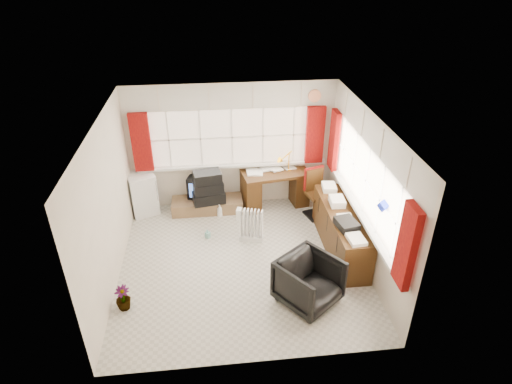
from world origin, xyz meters
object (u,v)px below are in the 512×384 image
radiator (251,228)px  crt_tv (202,186)px  office_chair (309,282)px  credenza (341,230)px  desk_lamp (289,157)px  task_chair (315,190)px  tv_bench (207,205)px  desk (275,186)px  mini_fridge (143,194)px

radiator → crt_tv: size_ratio=1.04×
radiator → office_chair: bearing=-67.5°
radiator → credenza: bearing=-16.2°
desk_lamp → task_chair: size_ratio=0.44×
tv_bench → office_chair: bearing=-61.9°
desk → crt_tv: desk is taller
credenza → crt_tv: bearing=144.4°
crt_tv → radiator: bearing=-55.4°
tv_bench → radiator: bearing=-54.3°
tv_bench → crt_tv: size_ratio=2.32×
office_chair → crt_tv: office_chair is taller
credenza → tv_bench: size_ratio=1.43×
office_chair → radiator: 1.78m
desk_lamp → task_chair: desk_lamp is taller
task_chair → tv_bench: task_chair is taller
mini_fridge → desk_lamp: bearing=0.8°
office_chair → credenza: bearing=18.1°
desk_lamp → mini_fridge: size_ratio=0.51×
desk_lamp → mini_fridge: bearing=-179.2°
desk_lamp → task_chair: bearing=-44.7°
desk_lamp → radiator: bearing=-125.8°
desk → crt_tv: size_ratio=2.32×
tv_bench → crt_tv: (-0.09, 0.17, 0.35)m
desk_lamp → tv_bench: size_ratio=0.30×
desk → task_chair: 0.84m
radiator → mini_fridge: size_ratio=0.75×
desk → desk_lamp: 0.69m
tv_bench → task_chair: bearing=-9.0°
tv_bench → mini_fridge: bearing=176.3°
radiator → credenza: 1.57m
radiator → crt_tv: crt_tv is taller
desk → crt_tv: 1.47m
mini_fridge → desk: bearing=0.0°
desk → tv_bench: bearing=-176.7°
credenza → mini_fridge: credenza is taller
office_chair → mini_fridge: size_ratio=0.97×
radiator → desk: bearing=62.9°
desk_lamp → office_chair: bearing=-93.8°
desk → mini_fridge: 2.62m
office_chair → radiator: office_chair is taller
office_chair → crt_tv: 3.28m
task_chair → credenza: task_chair is taller
desk_lamp → credenza: (0.63, -1.64, -0.66)m
task_chair → desk_lamp: bearing=135.3°
task_chair → tv_bench: 2.16m
credenza → office_chair: bearing=-124.4°
desk_lamp → tv_bench: desk_lamp is taller
credenza → tv_bench: 2.75m
desk_lamp → mini_fridge: 2.96m
task_chair → mini_fridge: size_ratio=1.16×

